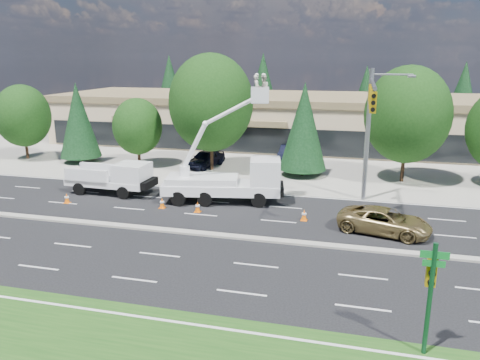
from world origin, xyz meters
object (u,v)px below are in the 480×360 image
(signal_mast, at_px, (370,117))
(utility_pickup, at_px, (115,181))
(bucket_truck, at_px, (233,175))
(minivan, at_px, (384,221))
(street_sign_pole, at_px, (431,286))

(signal_mast, bearing_deg, utility_pickup, -177.22)
(bucket_truck, bearing_deg, minivan, -30.85)
(street_sign_pole, relative_size, minivan, 0.78)
(bucket_truck, bearing_deg, street_sign_pole, -65.02)
(signal_mast, xyz_separation_m, bucket_truck, (-8.77, -0.69, -4.17))
(street_sign_pole, distance_m, minivan, 11.37)
(utility_pickup, xyz_separation_m, bucket_truck, (8.89, 0.17, 0.92))
(utility_pickup, bearing_deg, signal_mast, 4.64)
(utility_pickup, relative_size, bucket_truck, 0.71)
(bucket_truck, distance_m, minivan, 10.56)
(street_sign_pole, bearing_deg, bucket_truck, 126.05)
(signal_mast, distance_m, utility_pickup, 18.40)
(street_sign_pole, relative_size, utility_pickup, 0.65)
(signal_mast, height_order, bucket_truck, signal_mast)
(utility_pickup, bearing_deg, bucket_truck, 2.92)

